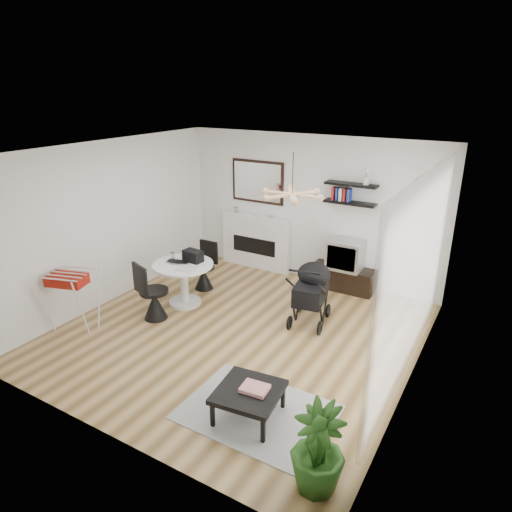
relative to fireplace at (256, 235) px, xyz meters
The scene contains 25 objects.
floor 2.75m from the fireplace, 65.59° to the right, with size 5.00×5.00×0.00m, color brown.
ceiling 3.34m from the fireplace, 65.59° to the right, with size 5.00×5.00×0.00m, color white.
wall_back 1.29m from the fireplace, ahead, with size 5.00×5.00×0.00m, color white.
wall_left 2.88m from the fireplace, 120.01° to the right, with size 5.00×5.00×0.00m, color white.
wall_right 4.39m from the fireplace, 33.95° to the right, with size 5.00×5.00×0.00m, color white.
sheer_curtain 4.20m from the fireplace, 32.43° to the right, with size 0.04×3.60×2.60m, color white.
fireplace is the anchor object (origin of this frame).
shelf_lower 2.11m from the fireplace, ahead, with size 0.90×0.25×0.04m, color black.
shelf_upper 2.27m from the fireplace, ahead, with size 0.90×0.25×0.04m, color black.
pendant_lamp 3.15m from the fireplace, 49.71° to the right, with size 0.90×0.90×0.10m, color tan, non-canonical shape.
tv_console 1.97m from the fireplace, ahead, with size 1.13×0.40×0.42m, color black.
crt_tv 1.94m from the fireplace, ahead, with size 0.60×0.53×0.53m.
dining_table 2.08m from the fireplace, 95.48° to the right, with size 1.01×1.01×0.73m.
laptop 2.13m from the fireplace, 97.79° to the right, with size 0.37×0.24×0.03m, color black.
black_bag 1.89m from the fireplace, 93.50° to the right, with size 0.32×0.19×0.19m, color black.
newspaper 2.20m from the fireplace, 89.97° to the right, with size 0.33×0.27×0.01m, color silver.
drinking_glass 2.00m from the fireplace, 104.86° to the right, with size 0.06×0.06×0.10m, color white.
chair_far 1.46m from the fireplace, 101.96° to the right, with size 0.41×0.41×0.87m.
chair_near 2.75m from the fireplace, 96.17° to the right, with size 0.50×0.51×0.96m.
drying_rack 3.75m from the fireplace, 106.78° to the right, with size 0.78×0.76×0.95m.
stroller 2.43m from the fireplace, 38.91° to the right, with size 0.66×0.91×1.05m.
rug 4.48m from the fireplace, 59.46° to the right, with size 1.68×1.22×0.01m, color gray.
coffee_table 4.52m from the fireplace, 60.66° to the right, with size 0.77×0.77×0.36m.
magazines 4.51m from the fireplace, 59.81° to the right, with size 0.30×0.23×0.04m, color #E1383F.
potted_plant 5.48m from the fireplace, 53.79° to the right, with size 0.51×0.51×0.90m, color #235317.
Camera 1 is at (3.28, -5.05, 3.53)m, focal length 32.00 mm.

